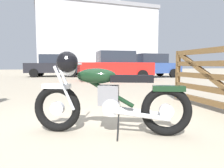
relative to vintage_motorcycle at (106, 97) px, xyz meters
The scene contains 7 objects.
ground_plane 0.61m from the vintage_motorcycle, 92.57° to the left, with size 80.00×80.00×0.00m, color tan.
vintage_motorcycle is the anchor object (origin of this frame).
timber_gate 2.44m from the vintage_motorcycle, 14.08° to the left, with size 0.18×2.54×1.60m.
pale_sedan_back 9.39m from the vintage_motorcycle, 73.11° to the left, with size 4.23×1.99×1.67m.
dark_sedan_left 13.86m from the vintage_motorcycle, 92.65° to the left, with size 4.45×2.52×1.67m.
blue_hatchback_right 12.63m from the vintage_motorcycle, 61.64° to the left, with size 4.31×2.15×1.67m.
industrial_building 31.43m from the vintage_motorcycle, 80.29° to the left, with size 17.88×13.41×21.35m.
Camera 1 is at (-0.60, -2.94, 0.91)m, focal length 33.19 mm.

